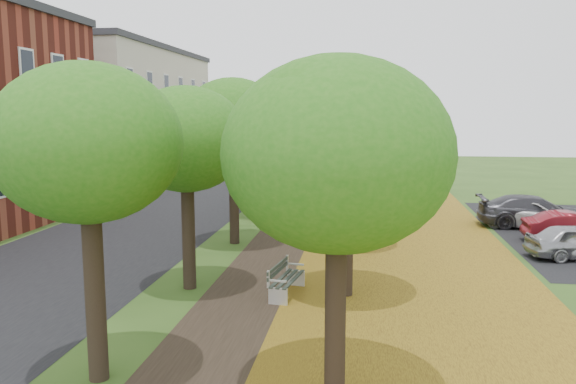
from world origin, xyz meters
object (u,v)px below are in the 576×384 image
(car_red, at_px, (574,228))
(car_white, at_px, (535,214))
(car_grey, at_px, (534,212))
(bench, at_px, (285,279))

(car_red, bearing_deg, car_white, 13.24)
(car_grey, xyz_separation_m, car_white, (0.00, -0.22, -0.09))
(bench, xyz_separation_m, car_white, (10.18, 11.12, 0.16))
(car_white, bearing_deg, car_grey, 19.03)
(car_red, distance_m, car_white, 3.16)
(car_red, height_order, car_grey, car_grey)
(car_grey, bearing_deg, bench, 139.70)
(car_grey, bearing_deg, car_red, -167.13)
(bench, relative_size, car_red, 0.52)
(car_red, xyz_separation_m, car_grey, (-0.66, 3.31, 0.09))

